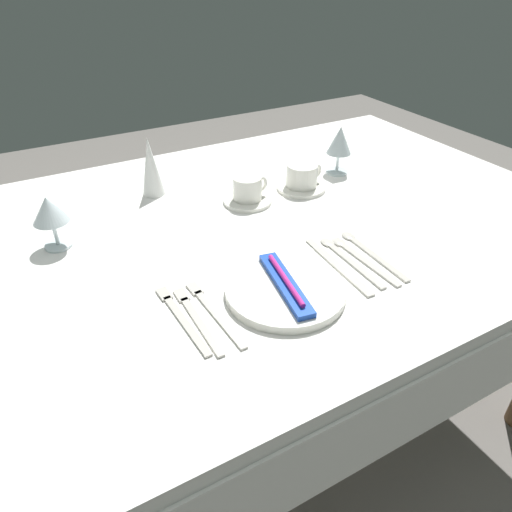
% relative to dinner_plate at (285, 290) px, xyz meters
% --- Properties ---
extents(ground_plane, '(6.00, 6.00, 0.00)m').
position_rel_dinner_plate_xyz_m(ground_plane, '(0.03, 0.28, -0.75)').
color(ground_plane, slate).
extents(dining_table, '(1.80, 1.11, 0.74)m').
position_rel_dinner_plate_xyz_m(dining_table, '(0.03, 0.28, -0.09)').
color(dining_table, white).
rests_on(dining_table, ground).
extents(dinner_plate, '(0.24, 0.24, 0.02)m').
position_rel_dinner_plate_xyz_m(dinner_plate, '(0.00, 0.00, 0.00)').
color(dinner_plate, white).
rests_on(dinner_plate, dining_table).
extents(toothbrush_package, '(0.07, 0.21, 0.02)m').
position_rel_dinner_plate_xyz_m(toothbrush_package, '(-0.00, 0.00, 0.02)').
color(toothbrush_package, blue).
rests_on(toothbrush_package, dinner_plate).
extents(fork_outer, '(0.03, 0.22, 0.00)m').
position_rel_dinner_plate_xyz_m(fork_outer, '(-0.15, 0.02, -0.01)').
color(fork_outer, beige).
rests_on(fork_outer, dining_table).
extents(fork_inner, '(0.02, 0.21, 0.00)m').
position_rel_dinner_plate_xyz_m(fork_inner, '(-0.18, 0.02, -0.01)').
color(fork_inner, beige).
rests_on(fork_inner, dining_table).
extents(fork_salad, '(0.03, 0.22, 0.00)m').
position_rel_dinner_plate_xyz_m(fork_salad, '(-0.21, 0.03, -0.01)').
color(fork_salad, beige).
rests_on(fork_salad, dining_table).
extents(dinner_knife, '(0.03, 0.24, 0.00)m').
position_rel_dinner_plate_xyz_m(dinner_knife, '(0.15, 0.02, -0.01)').
color(dinner_knife, beige).
rests_on(dinner_knife, dining_table).
extents(spoon_soup, '(0.03, 0.22, 0.01)m').
position_rel_dinner_plate_xyz_m(spoon_soup, '(0.18, 0.05, -0.01)').
color(spoon_soup, beige).
rests_on(spoon_soup, dining_table).
extents(spoon_dessert, '(0.03, 0.22, 0.01)m').
position_rel_dinner_plate_xyz_m(spoon_dessert, '(0.21, 0.04, -0.01)').
color(spoon_dessert, beige).
rests_on(spoon_dessert, dining_table).
extents(spoon_tea, '(0.03, 0.22, 0.01)m').
position_rel_dinner_plate_xyz_m(spoon_tea, '(0.24, 0.05, -0.01)').
color(spoon_tea, beige).
rests_on(spoon_tea, dining_table).
extents(saucer_left, '(0.14, 0.14, 0.01)m').
position_rel_dinner_plate_xyz_m(saucer_left, '(0.29, 0.39, -0.00)').
color(saucer_left, white).
rests_on(saucer_left, dining_table).
extents(coffee_cup_left, '(0.11, 0.09, 0.06)m').
position_rel_dinner_plate_xyz_m(coffee_cup_left, '(0.30, 0.39, 0.03)').
color(coffee_cup_left, white).
rests_on(coffee_cup_left, saucer_left).
extents(saucer_right, '(0.13, 0.13, 0.01)m').
position_rel_dinner_plate_xyz_m(saucer_right, '(0.12, 0.39, -0.00)').
color(saucer_right, white).
rests_on(saucer_right, dining_table).
extents(coffee_cup_right, '(0.10, 0.08, 0.06)m').
position_rel_dinner_plate_xyz_m(coffee_cup_right, '(0.12, 0.39, 0.03)').
color(coffee_cup_right, white).
rests_on(coffee_cup_right, saucer_right).
extents(wine_glass_centre, '(0.07, 0.07, 0.14)m').
position_rel_dinner_plate_xyz_m(wine_glass_centre, '(0.45, 0.43, 0.09)').
color(wine_glass_centre, silver).
rests_on(wine_glass_centre, dining_table).
extents(wine_glass_left, '(0.08, 0.08, 0.13)m').
position_rel_dinner_plate_xyz_m(wine_glass_left, '(-0.36, 0.40, 0.08)').
color(wine_glass_left, silver).
rests_on(wine_glass_left, dining_table).
extents(napkin_folded, '(0.06, 0.06, 0.16)m').
position_rel_dinner_plate_xyz_m(napkin_folded, '(-0.08, 0.56, 0.07)').
color(napkin_folded, white).
rests_on(napkin_folded, dining_table).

